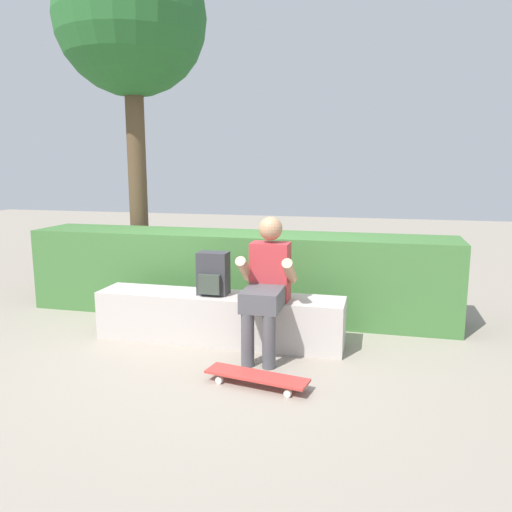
% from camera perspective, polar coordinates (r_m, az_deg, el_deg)
% --- Properties ---
extents(ground_plane, '(24.00, 24.00, 0.00)m').
position_cam_1_polar(ground_plane, '(4.67, -5.08, -10.49)').
color(ground_plane, gray).
extents(bench_main, '(2.34, 0.44, 0.45)m').
position_cam_1_polar(bench_main, '(4.83, -4.16, -6.95)').
color(bench_main, '#BBB1AA').
rests_on(bench_main, ground).
extents(person_skater, '(0.49, 0.62, 1.20)m').
position_cam_1_polar(person_skater, '(4.39, 1.22, -2.92)').
color(person_skater, '#B73338').
rests_on(person_skater, ground).
extents(skateboard_near_person, '(0.82, 0.34, 0.09)m').
position_cam_1_polar(skateboard_near_person, '(3.93, 0.07, -13.44)').
color(skateboard_near_person, '#BC3833').
rests_on(skateboard_near_person, ground).
extents(backpack_on_bench, '(0.28, 0.23, 0.40)m').
position_cam_1_polar(backpack_on_bench, '(4.73, -4.86, -2.05)').
color(backpack_on_bench, '#333338').
rests_on(backpack_on_bench, bench_main).
extents(hedge_row, '(4.69, 0.72, 0.91)m').
position_cam_1_polar(hedge_row, '(5.64, -2.11, -1.99)').
color(hedge_row, '#3F7036').
rests_on(hedge_row, ground).
extents(tree_behind_bench, '(1.83, 1.83, 4.30)m').
position_cam_1_polar(tree_behind_bench, '(6.88, -13.89, 24.15)').
color(tree_behind_bench, brown).
rests_on(tree_behind_bench, ground).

